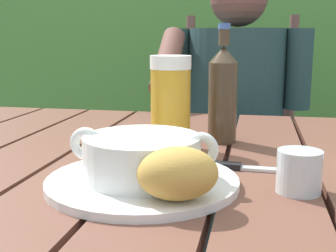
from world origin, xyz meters
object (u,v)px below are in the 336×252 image
at_px(beer_bottle, 223,93).
at_px(water_glass_small, 299,171).
at_px(table_knife, 239,167).
at_px(bread_roll, 178,173).
at_px(person_eating, 234,115).
at_px(soup_bowl, 142,156).
at_px(serving_plate, 142,181).
at_px(beer_glass, 171,102).
at_px(chair_near_diner, 236,160).

xyz_separation_m(beer_bottle, water_glass_small, (0.13, -0.29, -0.07)).
bearing_deg(table_knife, water_glass_small, -47.64).
relative_size(bread_roll, beer_bottle, 0.50).
bearing_deg(bread_roll, person_eating, 88.74).
bearing_deg(person_eating, soup_bowl, -95.66).
xyz_separation_m(serving_plate, table_knife, (0.14, 0.11, -0.00)).
bearing_deg(beer_glass, beer_bottle, 37.78).
xyz_separation_m(person_eating, serving_plate, (-0.09, -0.88, 0.05)).
distance_m(serving_plate, bread_roll, 0.11).
bearing_deg(chair_near_diner, soup_bowl, -94.75).
bearing_deg(beer_glass, table_knife, -41.01).
bearing_deg(beer_bottle, beer_glass, -142.22).
bearing_deg(serving_plate, bread_roll, -49.40).
height_order(chair_near_diner, beer_bottle, chair_near_diner).
bearing_deg(soup_bowl, beer_glass, 90.64).
distance_m(soup_bowl, bread_roll, 0.10).
distance_m(beer_bottle, table_knife, 0.22).
distance_m(serving_plate, beer_glass, 0.24).
height_order(person_eating, soup_bowl, person_eating).
xyz_separation_m(soup_bowl, table_knife, (0.14, 0.11, -0.04)).
height_order(serving_plate, table_knife, serving_plate).
relative_size(serving_plate, beer_glass, 1.57).
xyz_separation_m(bread_roll, beer_glass, (-0.07, 0.31, 0.04)).
distance_m(bread_roll, beer_bottle, 0.38).
xyz_separation_m(beer_glass, table_knife, (0.14, -0.12, -0.09)).
distance_m(water_glass_small, table_knife, 0.13).
bearing_deg(chair_near_diner, beer_bottle, -89.88).
height_order(beer_glass, table_knife, beer_glass).
xyz_separation_m(serving_plate, bread_roll, (0.07, -0.08, 0.04)).
height_order(serving_plate, soup_bowl, soup_bowl).
distance_m(chair_near_diner, beer_glass, 0.92).
height_order(person_eating, water_glass_small, person_eating).
relative_size(chair_near_diner, water_glass_small, 16.77).
bearing_deg(soup_bowl, serving_plate, 0.00).
bearing_deg(table_knife, chair_near_diner, 92.73).
bearing_deg(beer_bottle, chair_near_diner, 90.12).
height_order(person_eating, table_knife, person_eating).
relative_size(chair_near_diner, beer_bottle, 4.35).
bearing_deg(table_knife, soup_bowl, -141.52).
bearing_deg(chair_near_diner, water_glass_small, -82.96).
bearing_deg(person_eating, bread_roll, -91.26).
relative_size(serving_plate, bread_roll, 2.33).
distance_m(person_eating, bread_roll, 0.96).
height_order(serving_plate, beer_glass, beer_glass).
relative_size(person_eating, serving_plate, 4.25).
bearing_deg(bread_roll, beer_bottle, 86.14).
bearing_deg(bread_roll, chair_near_diner, 88.82).
relative_size(serving_plate, table_knife, 2.00).
bearing_deg(beer_glass, person_eating, 82.14).
xyz_separation_m(person_eating, water_glass_small, (0.13, -0.86, 0.07)).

